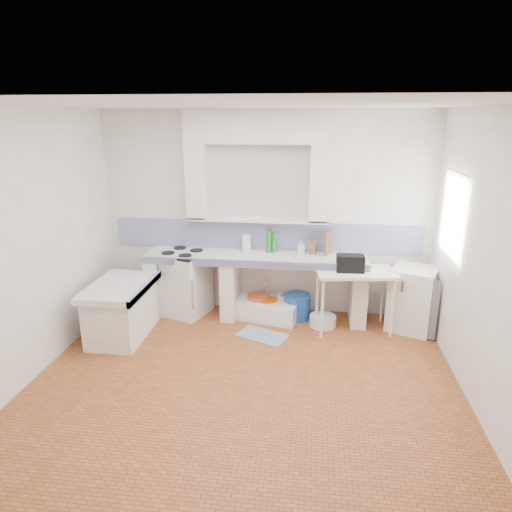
# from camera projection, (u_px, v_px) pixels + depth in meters

# --- Properties ---
(floor) EXTENTS (4.50, 4.50, 0.00)m
(floor) POSITION_uv_depth(u_px,v_px,m) (244.00, 383.00, 4.87)
(floor) COLOR #A0542B
(floor) RESTS_ON ground
(ceiling) EXTENTS (4.50, 4.50, 0.00)m
(ceiling) POSITION_uv_depth(u_px,v_px,m) (242.00, 104.00, 4.05)
(ceiling) COLOR white
(ceiling) RESTS_ON ground
(wall_back) EXTENTS (4.50, 0.00, 4.50)m
(wall_back) POSITION_uv_depth(u_px,v_px,m) (265.00, 214.00, 6.35)
(wall_back) COLOR white
(wall_back) RESTS_ON ground
(wall_front) EXTENTS (4.50, 0.00, 4.50)m
(wall_front) POSITION_uv_depth(u_px,v_px,m) (188.00, 361.00, 2.56)
(wall_front) COLOR white
(wall_front) RESTS_ON ground
(wall_left) EXTENTS (0.00, 4.50, 4.50)m
(wall_left) POSITION_uv_depth(u_px,v_px,m) (27.00, 248.00, 4.73)
(wall_left) COLOR white
(wall_left) RESTS_ON ground
(wall_right) EXTENTS (0.00, 4.50, 4.50)m
(wall_right) POSITION_uv_depth(u_px,v_px,m) (488.00, 265.00, 4.18)
(wall_right) COLOR white
(wall_right) RESTS_ON ground
(alcove_mass) EXTENTS (1.90, 0.25, 0.45)m
(alcove_mass) POSITION_uv_depth(u_px,v_px,m) (257.00, 126.00, 5.90)
(alcove_mass) COLOR white
(alcove_mass) RESTS_ON ground
(window_frame) EXTENTS (0.35, 0.86, 1.06)m
(window_frame) POSITION_uv_depth(u_px,v_px,m) (469.00, 217.00, 5.24)
(window_frame) COLOR #3B2312
(window_frame) RESTS_ON ground
(lace_valance) EXTENTS (0.01, 0.84, 0.24)m
(lace_valance) POSITION_uv_depth(u_px,v_px,m) (460.00, 183.00, 5.15)
(lace_valance) COLOR white
(lace_valance) RESTS_ON ground
(counter_slab) EXTENTS (3.00, 0.60, 0.08)m
(counter_slab) POSITION_uv_depth(u_px,v_px,m) (255.00, 258.00, 6.24)
(counter_slab) COLOR white
(counter_slab) RESTS_ON ground
(counter_lip) EXTENTS (3.00, 0.04, 0.10)m
(counter_lip) POSITION_uv_depth(u_px,v_px,m) (252.00, 264.00, 5.97)
(counter_lip) COLOR navy
(counter_lip) RESTS_ON ground
(counter_pier_left) EXTENTS (0.20, 0.55, 0.82)m
(counter_pier_left) POSITION_uv_depth(u_px,v_px,m) (158.00, 284.00, 6.54)
(counter_pier_left) COLOR white
(counter_pier_left) RESTS_ON ground
(counter_pier_mid) EXTENTS (0.20, 0.55, 0.82)m
(counter_pier_mid) POSITION_uv_depth(u_px,v_px,m) (230.00, 288.00, 6.41)
(counter_pier_mid) COLOR white
(counter_pier_mid) RESTS_ON ground
(counter_pier_right) EXTENTS (0.20, 0.55, 0.82)m
(counter_pier_right) POSITION_uv_depth(u_px,v_px,m) (358.00, 293.00, 6.20)
(counter_pier_right) COLOR white
(counter_pier_right) RESTS_ON ground
(peninsula_top) EXTENTS (0.70, 1.10, 0.08)m
(peninsula_top) POSITION_uv_depth(u_px,v_px,m) (120.00, 287.00, 5.73)
(peninsula_top) COLOR white
(peninsula_top) RESTS_ON ground
(peninsula_base) EXTENTS (0.60, 1.00, 0.62)m
(peninsula_base) POSITION_uv_depth(u_px,v_px,m) (122.00, 313.00, 5.83)
(peninsula_base) COLOR white
(peninsula_base) RESTS_ON ground
(peninsula_lip) EXTENTS (0.04, 1.10, 0.10)m
(peninsula_lip) POSITION_uv_depth(u_px,v_px,m) (145.00, 288.00, 5.69)
(peninsula_lip) COLOR navy
(peninsula_lip) RESTS_ON ground
(backsplash) EXTENTS (4.27, 0.03, 0.40)m
(backsplash) POSITION_uv_depth(u_px,v_px,m) (265.00, 236.00, 6.43)
(backsplash) COLOR navy
(backsplash) RESTS_ON ground
(stove) EXTENTS (0.77, 0.76, 0.87)m
(stove) POSITION_uv_depth(u_px,v_px,m) (184.00, 284.00, 6.49)
(stove) COLOR white
(stove) RESTS_ON ground
(sink) EXTENTS (1.02, 0.70, 0.23)m
(sink) POSITION_uv_depth(u_px,v_px,m) (265.00, 309.00, 6.43)
(sink) COLOR white
(sink) RESTS_ON ground
(side_table) EXTENTS (1.05, 0.68, 0.04)m
(side_table) POSITION_uv_depth(u_px,v_px,m) (354.00, 300.00, 5.97)
(side_table) COLOR white
(side_table) RESTS_ON ground
(fridge) EXTENTS (0.71, 0.71, 0.84)m
(fridge) POSITION_uv_depth(u_px,v_px,m) (412.00, 299.00, 6.00)
(fridge) COLOR white
(fridge) RESTS_ON ground
(bucket_red) EXTENTS (0.43, 0.43, 0.31)m
(bucket_red) POSITION_uv_depth(u_px,v_px,m) (259.00, 305.00, 6.48)
(bucket_red) COLOR #D04B24
(bucket_red) RESTS_ON ground
(bucket_orange) EXTENTS (0.37, 0.37, 0.27)m
(bucket_orange) POSITION_uv_depth(u_px,v_px,m) (267.00, 308.00, 6.42)
(bucket_orange) COLOR #E56A00
(bucket_orange) RESTS_ON ground
(bucket_blue) EXTENTS (0.45, 0.45, 0.34)m
(bucket_blue) POSITION_uv_depth(u_px,v_px,m) (297.00, 306.00, 6.39)
(bucket_blue) COLOR blue
(bucket_blue) RESTS_ON ground
(basin_white) EXTENTS (0.44, 0.44, 0.14)m
(basin_white) POSITION_uv_depth(u_px,v_px,m) (323.00, 321.00, 6.18)
(basin_white) COLOR white
(basin_white) RESTS_ON ground
(water_bottle_a) EXTENTS (0.09, 0.09, 0.26)m
(water_bottle_a) POSITION_uv_depth(u_px,v_px,m) (268.00, 304.00, 6.57)
(water_bottle_a) COLOR silver
(water_bottle_a) RESTS_ON ground
(water_bottle_b) EXTENTS (0.10, 0.10, 0.31)m
(water_bottle_b) POSITION_uv_depth(u_px,v_px,m) (280.00, 303.00, 6.55)
(water_bottle_b) COLOR silver
(water_bottle_b) RESTS_ON ground
(black_bag) EXTENTS (0.35, 0.21, 0.21)m
(black_bag) POSITION_uv_depth(u_px,v_px,m) (350.00, 263.00, 5.79)
(black_bag) COLOR black
(black_bag) RESTS_ON side_table
(green_bottle_a) EXTENTS (0.08, 0.08, 0.33)m
(green_bottle_a) POSITION_uv_depth(u_px,v_px,m) (269.00, 241.00, 6.30)
(green_bottle_a) COLOR #257823
(green_bottle_a) RESTS_ON counter_slab
(green_bottle_b) EXTENTS (0.08, 0.08, 0.28)m
(green_bottle_b) POSITION_uv_depth(u_px,v_px,m) (274.00, 242.00, 6.30)
(green_bottle_b) COLOR #257823
(green_bottle_b) RESTS_ON counter_slab
(knife_block) EXTENTS (0.10, 0.08, 0.18)m
(knife_block) POSITION_uv_depth(u_px,v_px,m) (313.00, 247.00, 6.25)
(knife_block) COLOR brown
(knife_block) RESTS_ON counter_slab
(cutting_board) EXTENTS (0.10, 0.23, 0.32)m
(cutting_board) POSITION_uv_depth(u_px,v_px,m) (328.00, 243.00, 6.20)
(cutting_board) COLOR brown
(cutting_board) RESTS_ON counter_slab
(paper_towel) EXTENTS (0.16, 0.16, 0.24)m
(paper_towel) POSITION_uv_depth(u_px,v_px,m) (246.00, 243.00, 6.35)
(paper_towel) COLOR white
(paper_towel) RESTS_ON counter_slab
(soap_bottle) EXTENTS (0.11, 0.11, 0.20)m
(soap_bottle) POSITION_uv_depth(u_px,v_px,m) (301.00, 247.00, 6.24)
(soap_bottle) COLOR white
(soap_bottle) RESTS_ON counter_slab
(rug) EXTENTS (0.71, 0.57, 0.01)m
(rug) POSITION_uv_depth(u_px,v_px,m) (262.00, 335.00, 5.90)
(rug) COLOR #365A97
(rug) RESTS_ON ground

